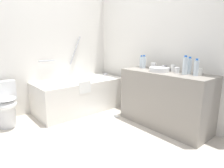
{
  "coord_description": "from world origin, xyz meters",
  "views": [
    {
      "loc": [
        -1.24,
        -2.03,
        1.26
      ],
      "look_at": [
        0.62,
        0.18,
        0.61
      ],
      "focal_mm": 30.35,
      "sensor_mm": 36.0,
      "label": 1
    }
  ],
  "objects_px": {
    "water_bottle_4": "(144,62)",
    "drinking_glass_1": "(153,66)",
    "drinking_glass_0": "(200,72)",
    "water_bottle_0": "(196,68)",
    "sink_faucet": "(166,68)",
    "sink_basin": "(159,69)",
    "water_bottle_3": "(189,66)",
    "toilet": "(5,104)",
    "water_bottle_2": "(185,66)",
    "drinking_glass_3": "(177,70)",
    "drinking_glass_2": "(174,68)",
    "water_bottle_1": "(141,62)",
    "bath_mat": "(100,118)",
    "bathtub": "(80,94)"
  },
  "relations": [
    {
      "from": "water_bottle_4",
      "to": "drinking_glass_1",
      "type": "relative_size",
      "value": 2.07
    },
    {
      "from": "drinking_glass_0",
      "to": "water_bottle_0",
      "type": "bearing_deg",
      "value": 166.51
    },
    {
      "from": "sink_faucet",
      "to": "water_bottle_4",
      "type": "height_order",
      "value": "water_bottle_4"
    },
    {
      "from": "water_bottle_0",
      "to": "drinking_glass_1",
      "type": "distance_m",
      "value": 0.73
    },
    {
      "from": "sink_basin",
      "to": "water_bottle_3",
      "type": "distance_m",
      "value": 0.42
    },
    {
      "from": "sink_faucet",
      "to": "water_bottle_4",
      "type": "distance_m",
      "value": 0.39
    },
    {
      "from": "toilet",
      "to": "drinking_glass_0",
      "type": "distance_m",
      "value": 2.81
    },
    {
      "from": "water_bottle_2",
      "to": "drinking_glass_1",
      "type": "height_order",
      "value": "water_bottle_2"
    },
    {
      "from": "water_bottle_2",
      "to": "drinking_glass_3",
      "type": "bearing_deg",
      "value": 77.04
    },
    {
      "from": "sink_basin",
      "to": "water_bottle_2",
      "type": "xyz_separation_m",
      "value": [
        0.03,
        -0.38,
        0.09
      ]
    },
    {
      "from": "sink_basin",
      "to": "drinking_glass_1",
      "type": "height_order",
      "value": "drinking_glass_1"
    },
    {
      "from": "toilet",
      "to": "drinking_glass_2",
      "type": "height_order",
      "value": "drinking_glass_2"
    },
    {
      "from": "drinking_glass_3",
      "to": "sink_faucet",
      "type": "bearing_deg",
      "value": 66.24
    },
    {
      "from": "water_bottle_0",
      "to": "water_bottle_2",
      "type": "relative_size",
      "value": 0.87
    },
    {
      "from": "water_bottle_0",
      "to": "water_bottle_1",
      "type": "bearing_deg",
      "value": 85.73
    },
    {
      "from": "water_bottle_1",
      "to": "toilet",
      "type": "bearing_deg",
      "value": 152.79
    },
    {
      "from": "water_bottle_0",
      "to": "drinking_glass_0",
      "type": "height_order",
      "value": "water_bottle_0"
    },
    {
      "from": "sink_basin",
      "to": "water_bottle_0",
      "type": "distance_m",
      "value": 0.54
    },
    {
      "from": "drinking_glass_1",
      "to": "bath_mat",
      "type": "xyz_separation_m",
      "value": [
        -0.67,
        0.56,
        -0.88
      ]
    },
    {
      "from": "water_bottle_0",
      "to": "drinking_glass_1",
      "type": "height_order",
      "value": "water_bottle_0"
    },
    {
      "from": "toilet",
      "to": "water_bottle_1",
      "type": "distance_m",
      "value": 2.23
    },
    {
      "from": "sink_faucet",
      "to": "water_bottle_2",
      "type": "distance_m",
      "value": 0.42
    },
    {
      "from": "bath_mat",
      "to": "drinking_glass_2",
      "type": "bearing_deg",
      "value": -53.13
    },
    {
      "from": "toilet",
      "to": "water_bottle_0",
      "type": "height_order",
      "value": "water_bottle_0"
    },
    {
      "from": "water_bottle_4",
      "to": "bath_mat",
      "type": "bearing_deg",
      "value": 149.8
    },
    {
      "from": "sink_basin",
      "to": "bath_mat",
      "type": "distance_m",
      "value": 1.26
    },
    {
      "from": "drinking_glass_0",
      "to": "bath_mat",
      "type": "relative_size",
      "value": 0.15
    },
    {
      "from": "sink_basin",
      "to": "bath_mat",
      "type": "relative_size",
      "value": 0.49
    },
    {
      "from": "water_bottle_0",
      "to": "water_bottle_3",
      "type": "height_order",
      "value": "water_bottle_3"
    },
    {
      "from": "drinking_glass_1",
      "to": "water_bottle_4",
      "type": "bearing_deg",
      "value": 96.91
    },
    {
      "from": "water_bottle_3",
      "to": "drinking_glass_0",
      "type": "height_order",
      "value": "water_bottle_3"
    },
    {
      "from": "water_bottle_0",
      "to": "drinking_glass_1",
      "type": "bearing_deg",
      "value": 84.65
    },
    {
      "from": "water_bottle_2",
      "to": "toilet",
      "type": "bearing_deg",
      "value": 135.23
    },
    {
      "from": "drinking_glass_1",
      "to": "drinking_glass_3",
      "type": "height_order",
      "value": "drinking_glass_1"
    },
    {
      "from": "sink_faucet",
      "to": "drinking_glass_3",
      "type": "relative_size",
      "value": 1.86
    },
    {
      "from": "sink_basin",
      "to": "water_bottle_2",
      "type": "distance_m",
      "value": 0.4
    },
    {
      "from": "bathtub",
      "to": "water_bottle_3",
      "type": "bearing_deg",
      "value": -68.42
    },
    {
      "from": "water_bottle_1",
      "to": "water_bottle_2",
      "type": "distance_m",
      "value": 0.84
    },
    {
      "from": "water_bottle_3",
      "to": "bath_mat",
      "type": "height_order",
      "value": "water_bottle_3"
    },
    {
      "from": "water_bottle_3",
      "to": "drinking_glass_0",
      "type": "relative_size",
      "value": 2.51
    },
    {
      "from": "bathtub",
      "to": "water_bottle_0",
      "type": "relative_size",
      "value": 7.19
    },
    {
      "from": "drinking_glass_2",
      "to": "bath_mat",
      "type": "relative_size",
      "value": 0.17
    },
    {
      "from": "sink_faucet",
      "to": "water_bottle_1",
      "type": "bearing_deg",
      "value": 97.27
    },
    {
      "from": "water_bottle_3",
      "to": "drinking_glass_0",
      "type": "xyz_separation_m",
      "value": [
        0.0,
        -0.15,
        -0.06
      ]
    },
    {
      "from": "drinking_glass_3",
      "to": "water_bottle_4",
      "type": "bearing_deg",
      "value": 87.46
    },
    {
      "from": "water_bottle_4",
      "to": "drinking_glass_0",
      "type": "height_order",
      "value": "water_bottle_4"
    },
    {
      "from": "bath_mat",
      "to": "water_bottle_4",
      "type": "bearing_deg",
      "value": -30.2
    },
    {
      "from": "drinking_glass_3",
      "to": "water_bottle_2",
      "type": "bearing_deg",
      "value": -102.96
    },
    {
      "from": "water_bottle_0",
      "to": "drinking_glass_2",
      "type": "bearing_deg",
      "value": 77.62
    },
    {
      "from": "water_bottle_3",
      "to": "water_bottle_1",
      "type": "bearing_deg",
      "value": 89.94
    }
  ]
}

